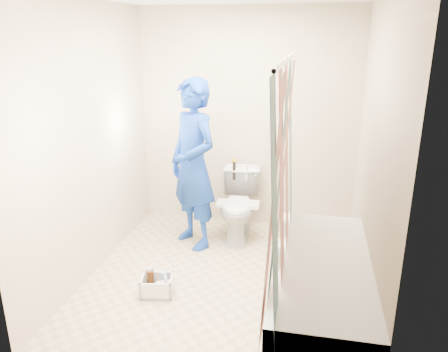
% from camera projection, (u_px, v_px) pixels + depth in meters
% --- Properties ---
extents(floor, '(2.60, 2.60, 0.00)m').
position_uv_depth(floor, '(223.00, 278.00, 3.96)').
color(floor, tan).
rests_on(floor, ground).
extents(wall_back, '(2.40, 0.02, 2.40)m').
position_uv_depth(wall_back, '(247.00, 121.00, 4.80)').
color(wall_back, tan).
rests_on(wall_back, ground).
extents(wall_front, '(2.40, 0.02, 2.40)m').
position_uv_depth(wall_front, '(175.00, 209.00, 2.38)').
color(wall_front, tan).
rests_on(wall_front, ground).
extents(wall_left, '(0.02, 2.60, 2.40)m').
position_uv_depth(wall_left, '(89.00, 143.00, 3.82)').
color(wall_left, tan).
rests_on(wall_left, ground).
extents(wall_right, '(0.02, 2.60, 2.40)m').
position_uv_depth(wall_right, '(375.00, 158.00, 3.36)').
color(wall_right, tan).
rests_on(wall_right, ground).
extents(bathtub, '(0.70, 1.75, 0.50)m').
position_uv_depth(bathtub, '(321.00, 288.00, 3.32)').
color(bathtub, white).
rests_on(bathtub, ground).
extents(curtain_rod, '(0.02, 1.90, 0.02)m').
position_uv_depth(curtain_rod, '(287.00, 60.00, 2.86)').
color(curtain_rod, silver).
rests_on(curtain_rod, wall_back).
extents(shower_curtain, '(0.06, 1.75, 1.80)m').
position_uv_depth(shower_curtain, '(282.00, 192.00, 3.15)').
color(shower_curtain, white).
rests_on(shower_curtain, curtain_rod).
extents(toilet, '(0.45, 0.73, 0.72)m').
position_uv_depth(toilet, '(239.00, 205.00, 4.67)').
color(toilet, silver).
rests_on(toilet, ground).
extents(tank_lid, '(0.45, 0.22, 0.03)m').
position_uv_depth(tank_lid, '(238.00, 204.00, 4.54)').
color(tank_lid, silver).
rests_on(tank_lid, toilet).
extents(tank_internals, '(0.18, 0.06, 0.24)m').
position_uv_depth(tank_internals, '(237.00, 169.00, 4.75)').
color(tank_internals, black).
rests_on(tank_internals, toilet).
extents(plumber, '(0.75, 0.72, 1.72)m').
position_uv_depth(plumber, '(193.00, 165.00, 4.36)').
color(plumber, navy).
rests_on(plumber, ground).
extents(cleaning_caddy, '(0.30, 0.26, 0.20)m').
position_uv_depth(cleaning_caddy, '(158.00, 286.00, 3.69)').
color(cleaning_caddy, silver).
rests_on(cleaning_caddy, ground).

